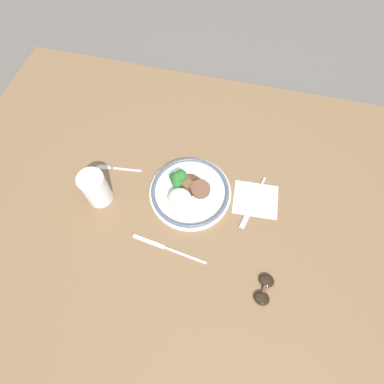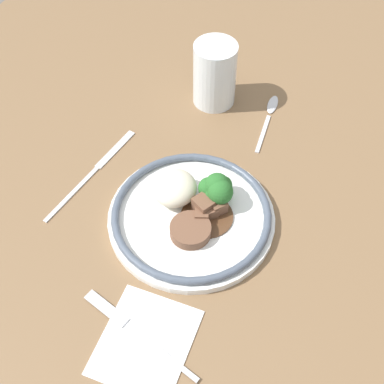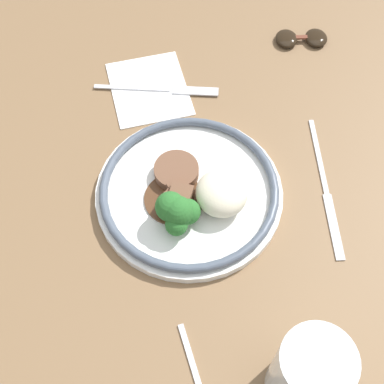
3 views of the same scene
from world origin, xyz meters
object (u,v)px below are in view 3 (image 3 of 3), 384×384
Objects in this scene: plate at (190,195)px; juice_glass at (308,375)px; knife at (326,190)px; sunglasses at (301,38)px; fork at (169,90)px.

juice_glass reaches higher than plate.
knife is 0.29m from sunglasses.
plate is at bearing -32.79° from sunglasses.
sunglasses is at bearing 163.46° from juice_glass.
plate reaches higher than fork.
juice_glass reaches higher than fork.
sunglasses reaches higher than fork.
plate reaches higher than sunglasses.
juice_glass is 1.31× the size of sunglasses.
knife is at bearing 155.74° from juice_glass.
fork is at bearing -170.66° from juice_glass.
juice_glass is 0.52× the size of knife.
knife is (-0.24, 0.11, -0.05)m from juice_glass.
fork is (-0.46, -0.08, -0.05)m from juice_glass.
plate is 0.36m from sunglasses.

